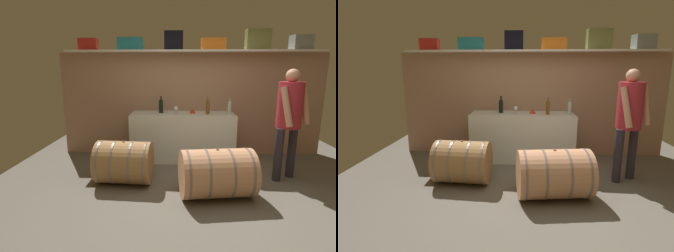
% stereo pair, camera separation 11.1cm
% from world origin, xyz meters
% --- Properties ---
extents(ground_plane, '(6.13, 7.40, 0.02)m').
position_xyz_m(ground_plane, '(0.00, 0.52, -0.01)').
color(ground_plane, '#635D51').
extents(back_wall_panel, '(4.93, 0.10, 1.93)m').
position_xyz_m(back_wall_panel, '(0.00, 2.10, 0.96)').
color(back_wall_panel, tan).
rests_on(back_wall_panel, ground).
extents(high_shelf_board, '(4.53, 0.40, 0.03)m').
position_xyz_m(high_shelf_board, '(0.00, 1.95, 1.94)').
color(high_shelf_board, white).
rests_on(high_shelf_board, back_wall_panel).
extents(toolcase_red, '(0.34, 0.25, 0.20)m').
position_xyz_m(toolcase_red, '(-1.87, 1.95, 2.06)').
color(toolcase_red, red).
rests_on(toolcase_red, high_shelf_board).
extents(toolcase_teal, '(0.44, 0.32, 0.21)m').
position_xyz_m(toolcase_teal, '(-1.11, 1.95, 2.06)').
color(toolcase_teal, teal).
rests_on(toolcase_teal, high_shelf_board).
extents(toolcase_black, '(0.33, 0.27, 0.32)m').
position_xyz_m(toolcase_black, '(-0.35, 1.95, 2.12)').
color(toolcase_black, black).
rests_on(toolcase_black, high_shelf_board).
extents(toolcase_orange, '(0.44, 0.26, 0.20)m').
position_xyz_m(toolcase_orange, '(0.36, 1.95, 2.06)').
color(toolcase_orange, orange).
rests_on(toolcase_orange, high_shelf_board).
extents(toolcase_olive, '(0.41, 0.21, 0.35)m').
position_xyz_m(toolcase_olive, '(1.13, 1.95, 2.13)').
color(toolcase_olive, olive).
rests_on(toolcase_olive, high_shelf_board).
extents(toolcase_grey, '(0.36, 0.26, 0.25)m').
position_xyz_m(toolcase_grey, '(1.89, 1.95, 2.08)').
color(toolcase_grey, gray).
rests_on(toolcase_grey, high_shelf_board).
extents(work_cabinet, '(1.83, 0.63, 0.86)m').
position_xyz_m(work_cabinet, '(-0.18, 1.72, 0.43)').
color(work_cabinet, white).
rests_on(work_cabinet, ground).
extents(wine_bottle_clear, '(0.06, 0.06, 0.28)m').
position_xyz_m(wine_bottle_clear, '(0.64, 1.65, 0.98)').
color(wine_bottle_clear, silver).
rests_on(wine_bottle_clear, work_cabinet).
extents(wine_bottle_dark, '(0.08, 0.08, 0.30)m').
position_xyz_m(wine_bottle_dark, '(-0.57, 1.75, 0.99)').
color(wine_bottle_dark, black).
rests_on(wine_bottle_dark, work_cabinet).
extents(wine_bottle_amber, '(0.07, 0.07, 0.29)m').
position_xyz_m(wine_bottle_amber, '(0.26, 1.63, 0.99)').
color(wine_bottle_amber, brown).
rests_on(wine_bottle_amber, work_cabinet).
extents(wine_glass, '(0.08, 0.08, 0.14)m').
position_xyz_m(wine_glass, '(-0.30, 1.63, 0.96)').
color(wine_glass, white).
rests_on(wine_glass, work_cabinet).
extents(red_funnel, '(0.11, 0.11, 0.09)m').
position_xyz_m(red_funnel, '(-0.00, 1.71, 0.90)').
color(red_funnel, red).
rests_on(red_funnel, work_cabinet).
extents(wine_barrel_near, '(0.99, 0.74, 0.65)m').
position_xyz_m(wine_barrel_near, '(0.23, 0.29, 0.32)').
color(wine_barrel_near, tan).
rests_on(wine_barrel_near, ground).
extents(wine_barrel_far, '(0.82, 0.67, 0.63)m').
position_xyz_m(wine_barrel_far, '(-1.04, 0.67, 0.31)').
color(wine_barrel_far, '#A37644').
rests_on(wine_barrel_far, ground).
extents(winemaker_pouring, '(0.52, 0.48, 1.64)m').
position_xyz_m(winemaker_pouring, '(1.34, 0.88, 1.01)').
color(winemaker_pouring, '#2E2A34').
rests_on(winemaker_pouring, ground).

